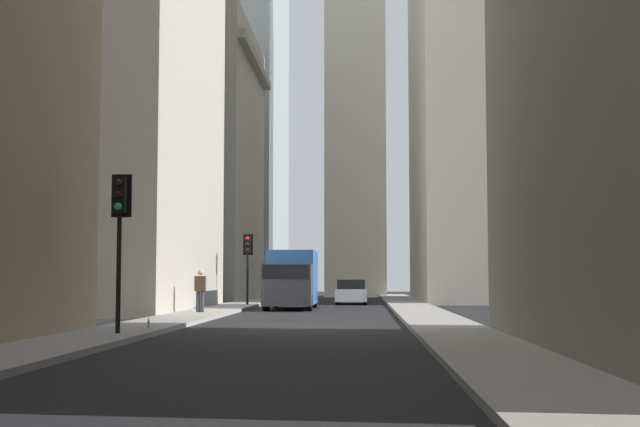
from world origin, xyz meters
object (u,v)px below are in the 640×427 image
at_px(delivery_truck, 292,279).
at_px(pedestrian, 200,289).
at_px(traffic_light_foreground, 120,216).
at_px(sedan_white, 351,293).
at_px(discarded_bottle, 149,324).
at_px(traffic_light_midblock, 248,253).

xyz_separation_m(delivery_truck, pedestrian, (-7.23, 3.12, -0.38)).
relative_size(traffic_light_foreground, pedestrian, 2.34).
bearing_deg(sedan_white, traffic_light_foreground, 169.16).
bearing_deg(discarded_bottle, sedan_white, -11.33).
xyz_separation_m(traffic_light_foreground, pedestrian, (13.31, 0.41, -2.02)).
distance_m(traffic_light_foreground, discarded_bottle, 3.68).
height_order(traffic_light_midblock, pedestrian, traffic_light_midblock).
bearing_deg(pedestrian, sedan_white, -20.97).
relative_size(delivery_truck, discarded_bottle, 23.93).
height_order(sedan_white, traffic_light_foreground, traffic_light_foreground).
bearing_deg(pedestrian, traffic_light_midblock, -3.14).
height_order(traffic_light_foreground, pedestrian, traffic_light_foreground).
relative_size(traffic_light_midblock, discarded_bottle, 13.62).
xyz_separation_m(pedestrian, discarded_bottle, (-10.99, -0.62, -0.83)).
relative_size(sedan_white, pedestrian, 2.50).
height_order(pedestrian, discarded_bottle, pedestrian).
distance_m(delivery_truck, discarded_bottle, 18.44).
xyz_separation_m(delivery_truck, traffic_light_midblock, (3.00, 2.56, 1.38)).
relative_size(sedan_white, traffic_light_foreground, 1.07).
bearing_deg(traffic_light_midblock, pedestrian, 176.86).
bearing_deg(discarded_bottle, delivery_truck, -7.80).
relative_size(traffic_light_midblock, pedestrian, 2.14).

